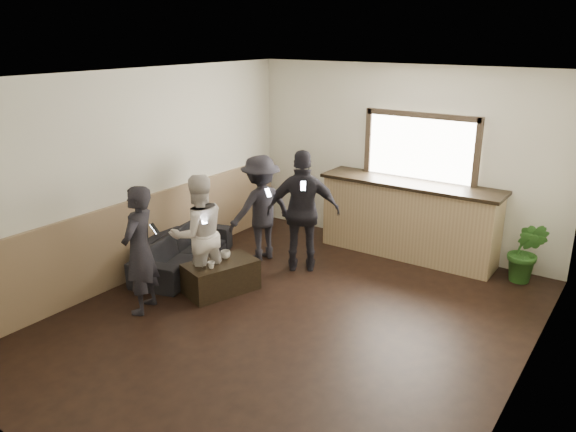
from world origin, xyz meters
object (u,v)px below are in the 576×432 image
Objects in this scene: bar_counter at (409,214)px; cup_b at (211,265)px; person_a at (140,250)px; cup_a at (225,255)px; person_b at (199,234)px; potted_plant at (527,252)px; coffee_table at (221,277)px; sofa at (183,250)px; person_c at (261,208)px; person_d at (303,211)px.

bar_counter is 3.15m from cup_b.
person_a is (-1.93, -3.49, 0.14)m from bar_counter.
person_b is at bearing -130.17° from cup_a.
potted_plant is (1.70, -0.05, -0.20)m from bar_counter.
potted_plant reaches higher than cup_b.
coffee_table is 1.05× the size of potted_plant.
potted_plant is (3.20, 2.52, 0.24)m from coffee_table.
sofa is 1.00m from coffee_table.
bar_counter is 1.72× the size of person_c.
coffee_table is (0.95, -0.28, -0.06)m from sofa.
person_b is at bearing -142.58° from potted_plant.
person_c is 0.91× the size of person_d.
person_a is at bearing 34.45° from person_d.
coffee_table is 0.29m from cup_a.
coffee_table is (-1.50, -2.57, -0.44)m from bar_counter.
sofa is at bearing -137.02° from bar_counter.
cup_b is (-1.46, -2.78, -0.19)m from bar_counter.
person_d reaches higher than potted_plant.
cup_a is at bearing -114.86° from sofa.
coffee_table is 0.33m from cup_b.
cup_b is 0.06× the size of person_a.
cup_a is at bearing 102.92° from coffee_table.
cup_b is at bearing -139.18° from potted_plant.
person_a reaches higher than person_c.
coffee_table is at bearing 141.12° from person_b.
person_a is 0.91× the size of person_d.
person_d is (-2.71, -1.31, 0.42)m from potted_plant.
person_c is at bearing -53.09° from sofa.
cup_b is (0.03, -0.21, 0.25)m from coffee_table.
person_c reaches higher than cup_a.
person_d is (0.74, 1.33, 0.08)m from person_b.
person_d reaches higher than person_b.
potted_plant is at bearing 40.82° from cup_b.
sofa is at bearing 0.59° from person_d.
cup_a is 4.01m from potted_plant.
coffee_table is 0.59× the size of person_a.
coffee_table is at bearing 134.52° from person_a.
potted_plant is at bearing -1.54° from bar_counter.
cup_b is 0.44m from person_b.
bar_counter is at bearing 172.95° from person_b.
potted_plant is 5.02m from person_a.
cup_b is 0.05× the size of person_d.
cup_b is (0.07, -0.35, -0.01)m from cup_a.
sofa is (-2.45, -2.28, -0.37)m from bar_counter.
sofa is 0.96m from person_b.
coffee_table is at bearing -122.53° from sofa.
person_b is (0.19, 0.81, -0.00)m from person_a.
person_a is 2.14m from person_c.
person_b is (0.71, -0.40, 0.51)m from sofa.
coffee_table is 1.46m from person_d.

